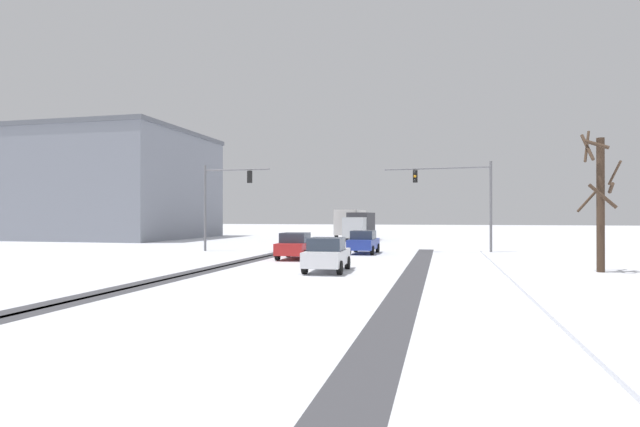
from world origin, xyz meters
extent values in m
cube|color=#424247|center=(5.86, 16.60, 0.00)|extent=(1.14, 36.53, 0.01)
cube|color=#424247|center=(-4.45, 16.60, 0.00)|extent=(0.92, 36.53, 0.01)
cube|color=#424247|center=(-3.82, 16.60, 0.00)|extent=(0.91, 36.53, 0.01)
cube|color=white|center=(11.80, 14.94, 0.06)|extent=(4.00, 36.53, 0.12)
cylinder|color=slate|center=(-10.40, 29.20, 3.25)|extent=(0.18, 0.18, 6.50)
cylinder|color=slate|center=(-7.82, 29.16, 6.10)|extent=(5.17, 0.21, 0.12)
cube|color=black|center=(-6.79, 29.14, 5.55)|extent=(0.32, 0.25, 0.90)
sphere|color=black|center=(-6.78, 29.30, 5.85)|extent=(0.20, 0.20, 0.20)
sphere|color=orange|center=(-6.78, 29.30, 5.55)|extent=(0.20, 0.20, 0.20)
sphere|color=black|center=(-6.78, 29.30, 5.25)|extent=(0.20, 0.20, 0.20)
cylinder|color=slate|center=(10.40, 31.20, 3.25)|extent=(0.18, 0.18, 6.50)
cylinder|color=slate|center=(6.66, 31.46, 6.10)|extent=(7.49, 0.63, 0.12)
cube|color=black|center=(5.17, 31.56, 5.55)|extent=(0.34, 0.26, 0.90)
sphere|color=black|center=(5.16, 31.40, 5.85)|extent=(0.20, 0.20, 0.20)
sphere|color=orange|center=(5.16, 31.40, 5.55)|extent=(0.20, 0.20, 0.20)
sphere|color=black|center=(5.16, 31.40, 5.25)|extent=(0.20, 0.20, 0.20)
cube|color=#233899|center=(1.67, 29.47, 0.67)|extent=(1.78, 4.13, 0.70)
cube|color=#2D3847|center=(1.67, 29.32, 1.32)|extent=(1.60, 1.93, 0.60)
cylinder|color=black|center=(0.89, 30.76, 0.32)|extent=(0.23, 0.64, 0.64)
cylinder|color=black|center=(2.51, 30.73, 0.32)|extent=(0.23, 0.64, 0.64)
cylinder|color=black|center=(0.84, 28.22, 0.32)|extent=(0.23, 0.64, 0.64)
cylinder|color=black|center=(2.46, 28.18, 0.32)|extent=(0.23, 0.64, 0.64)
cube|color=red|center=(-1.73, 24.00, 0.67)|extent=(1.89, 4.17, 0.70)
cube|color=#2D3847|center=(-1.72, 23.85, 1.32)|extent=(1.64, 1.97, 0.60)
cylinder|color=black|center=(-2.59, 25.23, 0.32)|extent=(0.25, 0.65, 0.64)
cylinder|color=black|center=(-0.98, 25.31, 0.32)|extent=(0.25, 0.65, 0.64)
cylinder|color=black|center=(-2.48, 22.69, 0.32)|extent=(0.25, 0.65, 0.64)
cylinder|color=black|center=(-0.86, 22.77, 0.32)|extent=(0.25, 0.65, 0.64)
cube|color=silver|center=(1.74, 17.48, 0.67)|extent=(1.88, 4.17, 0.70)
cube|color=#2D3847|center=(1.75, 17.33, 1.32)|extent=(1.64, 1.97, 0.60)
cylinder|color=black|center=(0.88, 18.71, 0.32)|extent=(0.25, 0.65, 0.64)
cylinder|color=black|center=(2.49, 18.78, 0.32)|extent=(0.25, 0.65, 0.64)
cylinder|color=black|center=(0.99, 16.17, 0.32)|extent=(0.25, 0.65, 0.64)
cylinder|color=black|center=(2.60, 16.24, 0.32)|extent=(0.25, 0.65, 0.64)
cube|color=silver|center=(-3.81, 55.20, 1.93)|extent=(2.98, 11.10, 2.90)
cube|color=#283342|center=(-3.81, 55.20, 2.28)|extent=(2.98, 10.22, 0.90)
cylinder|color=black|center=(-2.46, 51.41, 0.48)|extent=(0.34, 0.97, 0.96)
cylinder|color=black|center=(-4.83, 51.30, 0.48)|extent=(0.34, 0.97, 0.96)
cylinder|color=black|center=(-2.77, 58.55, 0.48)|extent=(0.34, 0.97, 0.96)
cylinder|color=black|center=(-5.14, 58.45, 0.48)|extent=(0.34, 0.97, 0.96)
cube|color=#B7BABF|center=(-1.60, 44.82, 1.47)|extent=(2.17, 2.26, 2.10)
cube|color=#333338|center=(-1.49, 48.52, 1.72)|extent=(2.36, 5.27, 2.60)
cylinder|color=black|center=(-0.58, 45.23, 0.42)|extent=(0.31, 0.85, 0.84)
cylinder|color=black|center=(-2.60, 45.29, 0.42)|extent=(0.31, 0.85, 0.84)
cylinder|color=black|center=(-0.43, 49.92, 0.42)|extent=(0.31, 0.85, 0.84)
cylinder|color=black|center=(-2.46, 49.98, 0.42)|extent=(0.31, 0.85, 0.84)
cylinder|color=#423023|center=(14.37, 20.24, 3.17)|extent=(0.36, 0.36, 6.35)
cylinder|color=#423023|center=(14.10, 20.87, 3.56)|extent=(1.40, 0.68, 1.46)
cylinder|color=#423023|center=(13.84, 20.45, 5.99)|extent=(0.58, 1.20, 1.64)
cylinder|color=#423023|center=(14.10, 19.81, 5.99)|extent=(0.99, 0.71, 0.56)
cylinder|color=#423023|center=(14.80, 20.17, 3.97)|extent=(0.30, 0.95, 0.50)
cylinder|color=#423023|center=(13.79, 20.14, 5.91)|extent=(0.35, 1.30, 1.40)
cylinder|color=#423023|center=(14.30, 19.68, 3.57)|extent=(1.25, 0.31, 1.20)
cylinder|color=#423023|center=(14.99, 20.30, 4.68)|extent=(0.24, 1.33, 1.06)
cube|color=gray|center=(-35.69, 47.29, 6.05)|extent=(28.37, 19.07, 12.09)
cube|color=slate|center=(-35.69, 47.29, 12.34)|extent=(28.67, 19.37, 0.50)
camera|label=1|loc=(7.11, -6.20, 2.65)|focal=28.55mm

